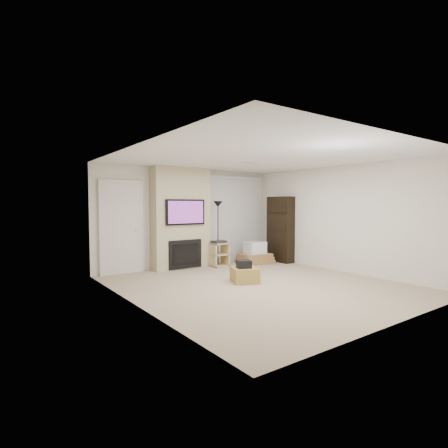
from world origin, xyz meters
TOP-DOWN VIEW (x-y plane):
  - floor at (0.00, 0.00)m, footprint 5.00×5.50m
  - ceiling at (0.00, 0.00)m, footprint 5.00×5.50m
  - wall_back at (0.00, 2.75)m, footprint 5.00×0.00m
  - wall_front at (0.00, -2.75)m, footprint 5.00×0.00m
  - wall_left at (-2.50, 0.00)m, footprint 0.00×5.50m
  - wall_right at (2.50, 0.00)m, footprint 0.00×5.50m
  - hvac_vent at (0.40, 0.80)m, footprint 0.35×0.18m
  - ottoman at (-0.08, 0.36)m, footprint 0.65×0.65m
  - black_bag at (-0.12, 0.34)m, footprint 0.34×0.31m
  - fireplace_wall at (-0.35, 2.54)m, footprint 1.50×0.47m
  - entry_door at (-1.80, 2.71)m, footprint 1.02×0.11m
  - vertical_blinds at (1.40, 2.70)m, footprint 1.98×0.10m
  - floor_lamp at (0.59, 2.28)m, footprint 0.25×0.25m
  - av_stand at (0.56, 2.21)m, footprint 0.45×0.38m
  - box_stack at (1.58, 1.97)m, footprint 0.95×0.76m
  - bookshelf at (2.34, 1.79)m, footprint 0.30×0.80m

SIDE VIEW (x-z plane):
  - floor at x=0.00m, z-range 0.00..0.00m
  - ottoman at x=-0.08m, z-range 0.00..0.30m
  - box_stack at x=1.58m, z-range -0.07..0.52m
  - av_stand at x=0.56m, z-range 0.02..0.68m
  - black_bag at x=-0.12m, z-range 0.30..0.46m
  - bookshelf at x=2.34m, z-range 0.00..1.80m
  - entry_door at x=-1.80m, z-range -0.02..2.12m
  - fireplace_wall at x=-0.35m, z-range -0.01..2.49m
  - wall_back at x=0.00m, z-range 0.00..2.50m
  - wall_front at x=0.00m, z-range 0.00..2.50m
  - wall_left at x=-2.50m, z-range 0.00..2.50m
  - wall_right at x=2.50m, z-range 0.00..2.50m
  - vertical_blinds at x=1.40m, z-range 0.09..2.46m
  - floor_lamp at x=0.59m, z-range 0.48..2.15m
  - hvac_vent at x=0.40m, z-range 2.49..2.50m
  - ceiling at x=0.00m, z-range 2.50..2.50m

